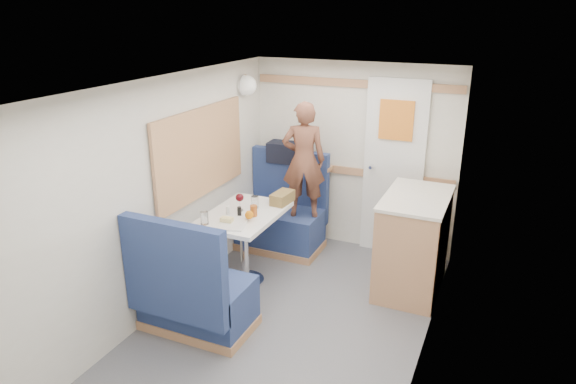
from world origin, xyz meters
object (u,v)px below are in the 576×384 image
at_px(beer_glass, 254,211).
at_px(dome_light, 247,85).
at_px(dinette_table, 244,228).
at_px(person, 304,160).
at_px(cheese_block, 227,219).
at_px(pepper_grinder, 239,212).
at_px(galley_counter, 413,242).
at_px(tumbler_right, 255,202).
at_px(bench_far, 282,221).
at_px(tray, 232,223).
at_px(wine_glass, 240,198).
at_px(bread_loaf, 282,198).
at_px(duffel_bag, 289,152).
at_px(tumbler_left, 204,218).
at_px(salt_grinder, 228,211).
at_px(bench_near, 193,298).
at_px(orange_fruit, 249,215).

bearing_deg(beer_glass, dome_light, 120.27).
xyz_separation_m(dinette_table, person, (0.28, 0.78, 0.48)).
relative_size(cheese_block, pepper_grinder, 1.11).
xyz_separation_m(galley_counter, tumbler_right, (-1.43, -0.39, 0.31)).
relative_size(bench_far, tray, 3.37).
bearing_deg(wine_glass, bread_loaf, 50.38).
bearing_deg(bread_loaf, duffel_bag, 109.23).
bearing_deg(person, dinette_table, 49.09).
bearing_deg(dome_light, tumbler_left, -80.44).
xyz_separation_m(bench_far, duffel_bag, (-0.03, 0.26, 0.71)).
xyz_separation_m(dome_light, beer_glass, (0.51, -0.88, -0.98)).
distance_m(person, salt_grinder, 1.01).
height_order(duffel_bag, tumbler_right, duffel_bag).
bearing_deg(pepper_grinder, tumbler_right, 83.99).
xyz_separation_m(bench_near, tumbler_left, (-0.19, 0.50, 0.48)).
bearing_deg(person, bench_far, -38.28).
relative_size(duffel_bag, salt_grinder, 5.02).
distance_m(tumbler_left, pepper_grinder, 0.33).
xyz_separation_m(salt_grinder, bread_loaf, (0.33, 0.48, 0.01)).
bearing_deg(tray, dome_light, 110.89).
height_order(dinette_table, orange_fruit, orange_fruit).
distance_m(bench_near, orange_fruit, 0.88).
distance_m(bench_far, tumbler_left, 1.33).
relative_size(duffel_bag, pepper_grinder, 4.74).
distance_m(galley_counter, pepper_grinder, 1.62).
xyz_separation_m(cheese_block, wine_glass, (-0.04, 0.31, 0.09)).
height_order(dinette_table, cheese_block, cheese_block).
bearing_deg(beer_glass, bench_far, 97.81).
height_order(bench_near, person, person).
distance_m(duffel_bag, salt_grinder, 1.25).
bearing_deg(dome_light, beer_glass, -59.73).
distance_m(pepper_grinder, bread_loaf, 0.52).
bearing_deg(duffel_bag, orange_fruit, -85.00).
distance_m(bench_near, beer_glass, 0.97).
bearing_deg(salt_grinder, dome_light, 106.78).
xyz_separation_m(galley_counter, tumbler_left, (-1.65, -0.91, 0.31)).
bearing_deg(person, orange_fruit, 60.04).
relative_size(person, orange_fruit, 15.52).
distance_m(cheese_block, beer_glass, 0.28).
height_order(bench_far, tumbler_right, bench_far).
bearing_deg(orange_fruit, bench_near, -100.75).
height_order(bench_far, person, person).
height_order(duffel_bag, bread_loaf, duffel_bag).
distance_m(person, cheese_block, 1.13).
xyz_separation_m(bench_far, tray, (0.04, -1.13, 0.43)).
relative_size(wine_glass, tumbler_left, 1.45).
distance_m(dinette_table, tray, 0.32).
height_order(duffel_bag, tray, duffel_bag).
distance_m(orange_fruit, bread_loaf, 0.52).
relative_size(orange_fruit, pepper_grinder, 0.81).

